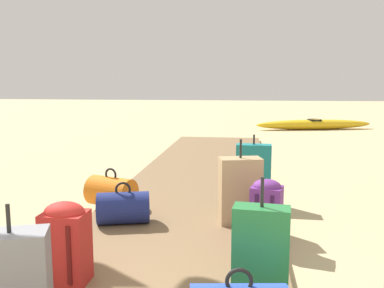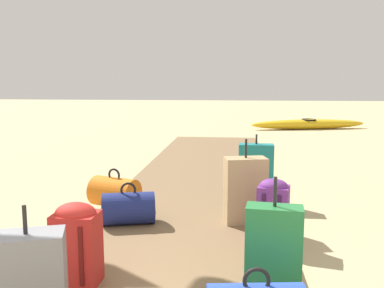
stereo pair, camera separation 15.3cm
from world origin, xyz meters
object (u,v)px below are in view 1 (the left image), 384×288
at_px(suitcase_tan, 240,190).
at_px(duffel_bag_navy, 123,208).
at_px(duffel_bag_orange, 111,192).
at_px(suitcase_teal, 253,171).
at_px(kayak, 314,124).
at_px(suitcase_green, 261,251).
at_px(backpack_purple, 266,207).
at_px(backpack_red, 66,241).
at_px(suitcase_grey, 13,285).

bearing_deg(suitcase_tan, duffel_bag_navy, -170.95).
distance_m(duffel_bag_navy, suitcase_tan, 1.23).
bearing_deg(duffel_bag_orange, suitcase_teal, 19.62).
bearing_deg(suitcase_teal, kayak, 76.42).
distance_m(suitcase_green, duffel_bag_navy, 1.90).
bearing_deg(backpack_purple, kayak, 78.77).
distance_m(backpack_purple, suitcase_tan, 0.50).
height_order(backpack_purple, backpack_red, backpack_red).
bearing_deg(suitcase_teal, duffel_bag_orange, -160.38).
relative_size(duffel_bag_orange, suitcase_teal, 0.78).
xyz_separation_m(suitcase_green, suitcase_tan, (-0.16, 1.50, 0.03)).
relative_size(suitcase_teal, kayak, 0.21).
height_order(suitcase_teal, kayak, suitcase_teal).
bearing_deg(duffel_bag_orange, suitcase_grey, -84.37).
distance_m(duffel_bag_navy, backpack_red, 1.33).
bearing_deg(kayak, suitcase_teal, -103.58).
bearing_deg(duffel_bag_orange, backpack_red, -81.65).
bearing_deg(suitcase_green, suitcase_tan, 96.25).
distance_m(backpack_purple, suitcase_teal, 1.40).
distance_m(duffel_bag_orange, suitcase_tan, 1.58).
xyz_separation_m(backpack_red, suitcase_teal, (1.40, 2.49, 0.02)).
bearing_deg(suitcase_grey, suitcase_tan, 59.71).
height_order(duffel_bag_orange, duffel_bag_navy, duffel_bag_orange).
xyz_separation_m(backpack_purple, backpack_red, (-1.50, -1.09, 0.02)).
xyz_separation_m(duffel_bag_navy, suitcase_teal, (1.36, 1.17, 0.18)).
bearing_deg(backpack_purple, suitcase_grey, -131.08).
bearing_deg(duffel_bag_orange, suitcase_green, -48.06).
height_order(duffel_bag_navy, suitcase_teal, suitcase_teal).
bearing_deg(kayak, suitcase_green, -100.63).
height_order(duffel_bag_orange, suitcase_green, suitcase_green).
distance_m(backpack_red, suitcase_grey, 0.66).
height_order(duffel_bag_orange, backpack_red, backpack_red).
relative_size(duffel_bag_orange, suitcase_tan, 0.72).
bearing_deg(suitcase_grey, backpack_purple, 48.92).
relative_size(backpack_purple, suitcase_teal, 0.70).
relative_size(suitcase_tan, kayak, 0.23).
bearing_deg(duffel_bag_navy, suitcase_grey, -91.88).
height_order(backpack_red, suitcase_tan, suitcase_tan).
bearing_deg(suitcase_grey, backpack_red, 87.75).
bearing_deg(suitcase_green, kayak, 79.37).
xyz_separation_m(suitcase_grey, suitcase_teal, (1.42, 3.15, 0.03)).
height_order(backpack_red, kayak, backpack_red).
distance_m(duffel_bag_orange, backpack_purple, 1.95).
relative_size(suitcase_grey, suitcase_tan, 0.89).
distance_m(suitcase_grey, suitcase_tan, 2.52).
xyz_separation_m(suitcase_tan, kayak, (2.28, 9.77, -0.26)).
bearing_deg(backpack_red, suitcase_teal, 60.67).
bearing_deg(suitcase_green, suitcase_teal, 90.24).
xyz_separation_m(suitcase_teal, suitcase_tan, (-0.15, -0.97, 0.00)).
bearing_deg(duffel_bag_orange, kayak, 67.98).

